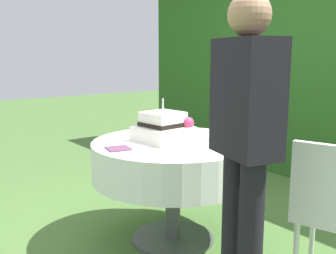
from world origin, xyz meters
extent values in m
plane|color=#476B33|center=(0.00, 0.00, 0.00)|extent=(20.00, 20.00, 0.00)
cylinder|color=#4C4C51|center=(0.00, 0.00, 0.01)|extent=(0.59, 0.59, 0.02)
cylinder|color=#4C4C51|center=(0.00, 0.00, 0.35)|extent=(0.11, 0.11, 0.70)
cylinder|color=olive|center=(0.00, 0.00, 0.71)|extent=(1.10, 1.10, 0.03)
cylinder|color=white|center=(0.00, 0.00, 0.60)|extent=(1.13, 1.13, 0.26)
cube|color=white|center=(-0.06, -0.04, 0.78)|extent=(0.36, 0.36, 0.10)
cube|color=white|center=(-0.06, -0.04, 0.88)|extent=(0.27, 0.27, 0.10)
cube|color=black|center=(-0.06, -0.04, 0.85)|extent=(0.27, 0.27, 0.03)
sphere|color=#D13866|center=(0.05, 0.09, 0.86)|extent=(0.09, 0.09, 0.09)
cylinder|color=silver|center=(-0.06, -0.04, 0.98)|extent=(0.01, 0.01, 0.09)
cylinder|color=white|center=(-0.40, -0.02, 0.74)|extent=(0.12, 0.12, 0.01)
cylinder|color=white|center=(0.20, -0.32, 0.74)|extent=(0.13, 0.13, 0.01)
cylinder|color=white|center=(0.13, 0.27, 0.74)|extent=(0.13, 0.13, 0.01)
cylinder|color=white|center=(0.34, -0.05, 0.74)|extent=(0.13, 0.13, 0.01)
cube|color=#603856|center=(-0.04, -0.42, 0.73)|extent=(0.17, 0.17, 0.01)
cylinder|color=white|center=(0.86, 0.39, 0.23)|extent=(0.03, 0.03, 0.45)
cube|color=white|center=(1.11, 0.11, 0.69)|extent=(0.39, 0.15, 0.40)
cylinder|color=black|center=(0.95, -0.28, 0.42)|extent=(0.12, 0.12, 0.85)
cylinder|color=black|center=(0.79, -0.24, 0.42)|extent=(0.12, 0.12, 0.85)
cube|color=black|center=(0.87, -0.26, 1.12)|extent=(0.40, 0.30, 0.55)
sphere|color=#A87A5B|center=(0.87, -0.26, 1.50)|extent=(0.20, 0.20, 0.20)
camera|label=1|loc=(2.08, -1.67, 1.32)|focal=41.99mm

